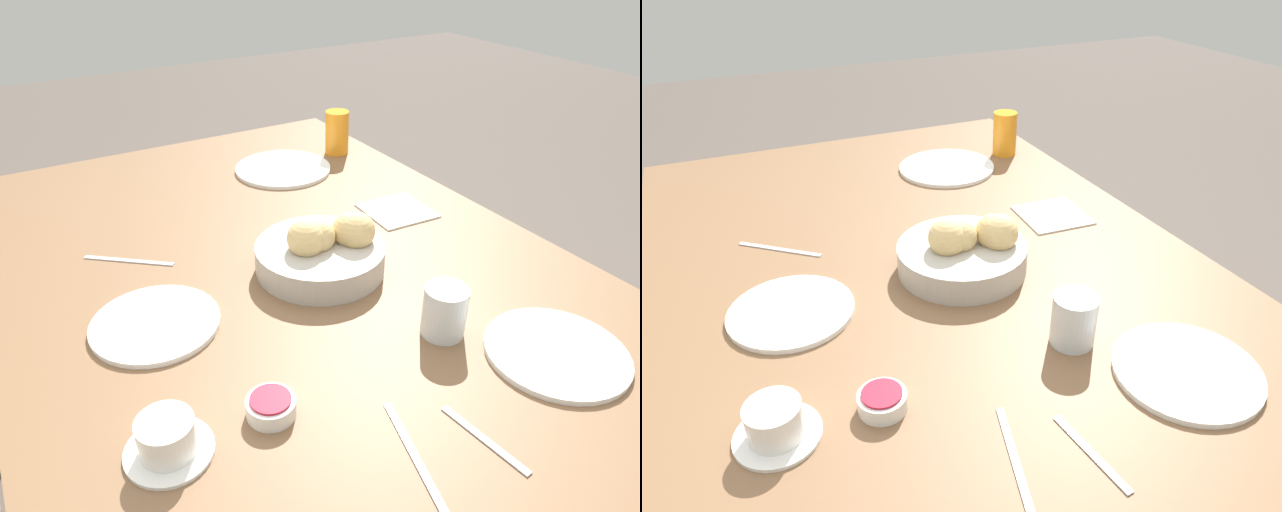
{
  "view_description": "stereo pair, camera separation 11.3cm",
  "coord_description": "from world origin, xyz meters",
  "views": [
    {
      "loc": [
        -0.89,
        0.44,
        1.34
      ],
      "look_at": [
        -0.06,
        -0.06,
        0.76
      ],
      "focal_mm": 32.0,
      "sensor_mm": 36.0,
      "label": 1
    },
    {
      "loc": [
        -0.94,
        0.34,
        1.34
      ],
      "look_at": [
        -0.06,
        -0.06,
        0.76
      ],
      "focal_mm": 32.0,
      "sensor_mm": 36.0,
      "label": 2
    }
  ],
  "objects": [
    {
      "name": "ground_plane",
      "position": [
        0.0,
        0.0,
        0.0
      ],
      "size": [
        10.0,
        10.0,
        0.0
      ],
      "primitive_type": "plane",
      "color": "#564C44"
    },
    {
      "name": "dining_table",
      "position": [
        0.0,
        0.0,
        0.65
      ],
      "size": [
        1.57,
        1.08,
        0.73
      ],
      "color": "brown",
      "rests_on": "ground_plane"
    },
    {
      "name": "bread_basket",
      "position": [
        -0.06,
        -0.06,
        0.77
      ],
      "size": [
        0.26,
        0.26,
        0.12
      ],
      "color": "#B2ADA3",
      "rests_on": "dining_table"
    },
    {
      "name": "plate_near_left",
      "position": [
        -0.48,
        -0.25,
        0.73
      ],
      "size": [
        0.23,
        0.23,
        0.01
      ],
      "color": "white",
      "rests_on": "dining_table"
    },
    {
      "name": "plate_near_right",
      "position": [
        0.43,
        -0.23,
        0.73
      ],
      "size": [
        0.26,
        0.26,
        0.01
      ],
      "color": "white",
      "rests_on": "dining_table"
    },
    {
      "name": "plate_far_center",
      "position": [
        -0.07,
        0.28,
        0.73
      ],
      "size": [
        0.22,
        0.22,
        0.01
      ],
      "color": "white",
      "rests_on": "dining_table"
    },
    {
      "name": "juice_glass",
      "position": [
        0.47,
        -0.43,
        0.79
      ],
      "size": [
        0.07,
        0.07,
        0.12
      ],
      "color": "orange",
      "rests_on": "dining_table"
    },
    {
      "name": "water_tumbler",
      "position": [
        -0.34,
        -0.13,
        0.77
      ],
      "size": [
        0.07,
        0.07,
        0.09
      ],
      "color": "silver",
      "rests_on": "dining_table"
    },
    {
      "name": "coffee_cup",
      "position": [
        -0.35,
        0.35,
        0.76
      ],
      "size": [
        0.12,
        0.12,
        0.06
      ],
      "color": "white",
      "rests_on": "dining_table"
    },
    {
      "name": "jam_bowl_berry",
      "position": [
        -0.36,
        0.2,
        0.74
      ],
      "size": [
        0.07,
        0.07,
        0.03
      ],
      "color": "white",
      "rests_on": "dining_table"
    },
    {
      "name": "fork_silver",
      "position": [
        -0.52,
        0.07,
        0.73
      ],
      "size": [
        0.19,
        0.06,
        0.0
      ],
      "color": "#B7B7BC",
      "rests_on": "dining_table"
    },
    {
      "name": "knife_silver",
      "position": [
        0.16,
        0.27,
        0.73
      ],
      "size": [
        0.13,
        0.16,
        0.0
      ],
      "color": "#B7B7BC",
      "rests_on": "dining_table"
    },
    {
      "name": "spoon_coffee",
      "position": [
        -0.55,
        -0.03,
        0.73
      ],
      "size": [
        0.15,
        0.03,
        0.0
      ],
      "color": "#B7B7BC",
      "rests_on": "dining_table"
    },
    {
      "name": "napkin",
      "position": [
        0.07,
        -0.35,
        0.73
      ],
      "size": [
        0.16,
        0.16,
        0.0
      ],
      "color": "silver",
      "rests_on": "dining_table"
    }
  ]
}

